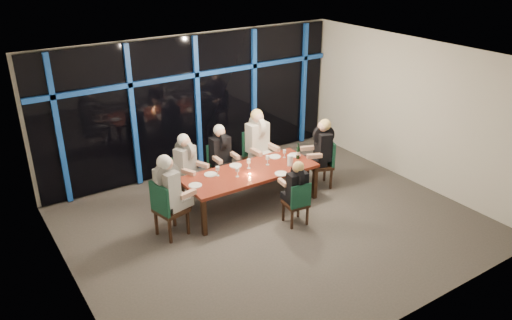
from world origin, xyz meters
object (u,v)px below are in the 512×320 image
object	(u,v)px
chair_end_left	(166,207)
diner_far_mid	(221,148)
chair_far_left	(185,176)
wine_bottle	(298,153)
chair_far_mid	(219,164)
diner_end_right	(321,143)
diner_far_left	(187,159)
diner_end_left	(169,184)
chair_near_mid	(298,202)
diner_near_mid	(296,183)
chair_far_right	(256,153)
diner_far_right	(258,136)
water_pitcher	(290,160)
chair_end_right	(324,161)
dining_table	(250,174)

from	to	relation	value
chair_end_left	diner_far_mid	xyz separation A→B (m)	(1.68, 1.04, 0.33)
chair_far_left	diner_far_mid	xyz separation A→B (m)	(0.86, 0.05, 0.37)
chair_far_left	wine_bottle	size ratio (longest dim) A/B	2.97
chair_far_mid	chair_end_left	xyz separation A→B (m)	(-1.68, -1.13, 0.05)
diner_end_right	diner_far_left	bearing A→B (deg)	-88.15
wine_bottle	diner_end_left	bearing A→B (deg)	-178.49
diner_end_right	wine_bottle	xyz separation A→B (m)	(-0.57, 0.04, -0.08)
chair_near_mid	diner_near_mid	world-z (taller)	diner_near_mid
chair_far_right	diner_far_left	bearing A→B (deg)	-176.85
chair_far_left	chair_far_mid	size ratio (longest dim) A/B	1.02
chair_far_right	diner_end_right	bearing A→B (deg)	-49.08
diner_far_right	water_pitcher	xyz separation A→B (m)	(0.03, -1.06, -0.17)
chair_end_left	diner_far_mid	distance (m)	2.00
chair_far_mid	diner_end_left	xyz separation A→B (m)	(-1.59, -1.11, 0.46)
chair_end_left	water_pitcher	xyz separation A→B (m)	(2.57, -0.08, 0.27)
chair_far_right	chair_end_left	xyz separation A→B (m)	(-2.53, -1.06, -0.02)
diner_far_left	chair_far_right	bearing A→B (deg)	-18.50
chair_near_mid	chair_far_right	bearing A→B (deg)	-94.41
diner_far_mid	diner_end_right	bearing A→B (deg)	-28.68
chair_far_mid	diner_far_right	bearing A→B (deg)	-9.93
chair_far_mid	chair_far_right	world-z (taller)	chair_far_right
chair_end_right	diner_near_mid	bearing A→B (deg)	-37.96
diner_far_mid	wine_bottle	world-z (taller)	diner_far_mid
water_pitcher	diner_near_mid	bearing A→B (deg)	-135.72
diner_far_left	diner_end_left	bearing A→B (deg)	-154.21
chair_far_left	diner_end_right	size ratio (longest dim) A/B	1.00
diner_far_mid	diner_end_right	size ratio (longest dim) A/B	0.95
diner_near_mid	chair_near_mid	bearing A→B (deg)	90.00
chair_end_left	wine_bottle	bearing A→B (deg)	-101.24
diner_near_mid	water_pitcher	xyz separation A→B (m)	(0.44, 0.78, 0.04)
chair_far_left	diner_far_mid	bearing A→B (deg)	-20.04
dining_table	diner_far_right	bearing A→B (deg)	48.40
chair_far_left	diner_end_left	bearing A→B (deg)	-150.70
chair_far_right	chair_end_right	size ratio (longest dim) A/B	1.08
chair_far_mid	wine_bottle	bearing A→B (deg)	-40.09
chair_far_mid	chair_near_mid	size ratio (longest dim) A/B	1.12
diner_end_right	diner_far_mid	bearing A→B (deg)	-98.84
chair_end_left	chair_near_mid	world-z (taller)	chair_end_left
diner_end_right	water_pitcher	bearing A→B (deg)	-60.97
diner_near_mid	diner_far_left	bearing A→B (deg)	-47.00
chair_far_left	diner_far_left	distance (m)	0.40
chair_end_right	chair_far_left	bearing A→B (deg)	-89.43
chair_far_mid	chair_end_right	size ratio (longest dim) A/B	0.95
chair_near_mid	diner_far_mid	world-z (taller)	diner_far_mid
chair_end_right	diner_end_right	world-z (taller)	diner_end_right
dining_table	diner_near_mid	bearing A→B (deg)	-71.31
dining_table	diner_far_right	size ratio (longest dim) A/B	2.46
chair_near_mid	diner_far_mid	xyz separation A→B (m)	(-0.44, 1.98, 0.44)
diner_far_left	wine_bottle	xyz separation A→B (m)	(2.04, -0.82, -0.06)
chair_end_left	diner_near_mid	xyz separation A→B (m)	(2.13, -0.86, 0.23)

